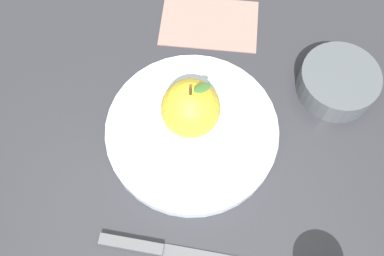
{
  "coord_description": "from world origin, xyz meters",
  "views": [
    {
      "loc": [
        -0.05,
        -0.22,
        0.56
      ],
      "look_at": [
        -0.01,
        0.02,
        0.02
      ],
      "focal_mm": 40.09,
      "sensor_mm": 36.0,
      "label": 1
    }
  ],
  "objects_px": {
    "dinner_plate": "(192,130)",
    "apple": "(191,108)",
    "knife": "(162,250)",
    "linen_napkin": "(209,23)",
    "side_bowl": "(339,81)"
  },
  "relations": [
    {
      "from": "side_bowl",
      "to": "knife",
      "type": "height_order",
      "value": "side_bowl"
    },
    {
      "from": "dinner_plate",
      "to": "apple",
      "type": "height_order",
      "value": "apple"
    },
    {
      "from": "dinner_plate",
      "to": "knife",
      "type": "height_order",
      "value": "dinner_plate"
    },
    {
      "from": "apple",
      "to": "knife",
      "type": "bearing_deg",
      "value": -109.89
    },
    {
      "from": "dinner_plate",
      "to": "side_bowl",
      "type": "relative_size",
      "value": 2.12
    },
    {
      "from": "dinner_plate",
      "to": "apple",
      "type": "xyz_separation_m",
      "value": [
        -0.0,
        0.01,
        0.05
      ]
    },
    {
      "from": "knife",
      "to": "linen_napkin",
      "type": "relative_size",
      "value": 1.26
    },
    {
      "from": "dinner_plate",
      "to": "knife",
      "type": "distance_m",
      "value": 0.17
    },
    {
      "from": "dinner_plate",
      "to": "apple",
      "type": "bearing_deg",
      "value": 91.4
    },
    {
      "from": "side_bowl",
      "to": "linen_napkin",
      "type": "xyz_separation_m",
      "value": [
        -0.17,
        0.14,
        -0.02
      ]
    },
    {
      "from": "apple",
      "to": "side_bowl",
      "type": "distance_m",
      "value": 0.23
    },
    {
      "from": "dinner_plate",
      "to": "linen_napkin",
      "type": "xyz_separation_m",
      "value": [
        0.05,
        0.19,
        -0.01
      ]
    },
    {
      "from": "apple",
      "to": "side_bowl",
      "type": "height_order",
      "value": "apple"
    },
    {
      "from": "side_bowl",
      "to": "dinner_plate",
      "type": "bearing_deg",
      "value": -169.01
    },
    {
      "from": "dinner_plate",
      "to": "knife",
      "type": "xyz_separation_m",
      "value": [
        -0.06,
        -0.16,
        -0.01
      ]
    }
  ]
}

